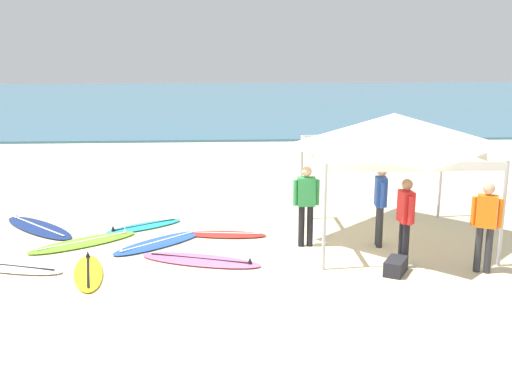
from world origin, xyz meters
name	(u,v)px	position (x,y,z in m)	size (l,w,h in m)	color
ground_plane	(279,262)	(0.00, 0.00, 0.00)	(80.00, 80.00, 0.00)	beige
sea	(237,101)	(0.00, 32.72, 0.05)	(80.00, 36.00, 0.10)	#386B84
canopy_tent	(394,130)	(2.48, 1.25, 2.39)	(3.51, 3.51, 2.75)	#B7B7BC
surfboard_red	(224,234)	(-1.07, 1.73, 0.04)	(1.88, 0.73, 0.19)	red
surfboard_blue	(159,243)	(-2.46, 1.23, 0.04)	(2.12, 1.99, 0.19)	blue
surfboard_pink	(201,260)	(-1.53, 0.10, 0.04)	(2.53, 1.40, 0.19)	pink
surfboard_lime	(84,242)	(-4.06, 1.33, 0.04)	(2.32, 1.87, 0.19)	#7AD12D
surfboard_cyan	(144,226)	(-2.92, 2.45, 0.04)	(1.84, 1.44, 0.19)	#23B2CC
surfboard_yellow	(88,272)	(-3.60, -0.45, 0.04)	(0.91, 2.00, 0.19)	yellow
surfboard_navy	(39,227)	(-5.33, 2.48, 0.04)	(2.29, 2.32, 0.19)	navy
surfboard_white	(13,267)	(-5.07, -0.11, 0.04)	(2.13, 1.15, 0.19)	white
person_green	(306,201)	(0.63, 0.94, 0.99)	(0.55, 0.23, 1.71)	black
person_orange	(486,221)	(3.72, -0.74, 0.99)	(0.50, 0.35, 1.71)	#2D2D33
person_red	(405,216)	(2.34, -0.33, 0.99)	(0.25, 0.55, 1.71)	black
person_blue	(380,200)	(2.17, 0.87, 0.99)	(0.26, 0.55, 1.71)	#2D2D33
gear_bag_near_tent	(396,266)	(2.10, -0.72, 0.14)	(0.60, 0.32, 0.28)	#232328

